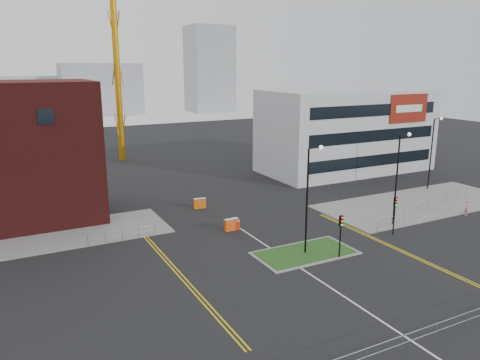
{
  "coord_description": "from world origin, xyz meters",
  "views": [
    {
      "loc": [
        -19.84,
        -22.17,
        15.51
      ],
      "look_at": [
        -0.27,
        15.59,
        5.0
      ],
      "focal_mm": 35.0,
      "sensor_mm": 36.0,
      "label": 1
    }
  ],
  "objects": [
    {
      "name": "yellow_right_a",
      "position": [
        9.5,
        6.0,
        0.01
      ],
      "size": [
        0.12,
        20.0,
        0.01
      ],
      "primitive_type": "cube",
      "color": "gold",
      "rests_on": "ground"
    },
    {
      "name": "streetlamp_island",
      "position": [
        2.22,
        8.0,
        5.41
      ],
      "size": [
        1.46,
        0.36,
        9.18
      ],
      "color": "black",
      "rests_on": "ground"
    },
    {
      "name": "traffic_light_island",
      "position": [
        4.0,
        5.98,
        2.57
      ],
      "size": [
        0.28,
        0.33,
        3.65
      ],
      "color": "black",
      "rests_on": "ground"
    },
    {
      "name": "skyline_b",
      "position": [
        10.0,
        130.0,
        8.0
      ],
      "size": [
        24.0,
        12.0,
        16.0
      ],
      "primitive_type": "cube",
      "color": "gray",
      "rests_on": "ground"
    },
    {
      "name": "island_kerb",
      "position": [
        2.0,
        8.0,
        0.04
      ],
      "size": [
        8.6,
        4.6,
        0.08
      ],
      "primitive_type": "cube",
      "color": "slate",
      "rests_on": "ground"
    },
    {
      "name": "centre_line",
      "position": [
        0.0,
        2.0,
        0.01
      ],
      "size": [
        0.15,
        30.0,
        0.01
      ],
      "primitive_type": "cube",
      "color": "silver",
      "rests_on": "ground"
    },
    {
      "name": "traffic_light_right",
      "position": [
        12.0,
        7.98,
        2.57
      ],
      "size": [
        0.28,
        0.33,
        3.65
      ],
      "color": "black",
      "rests_on": "ground"
    },
    {
      "name": "streetlamp_right_near",
      "position": [
        14.22,
        10.0,
        5.41
      ],
      "size": [
        1.46,
        0.36,
        9.18
      ],
      "color": "black",
      "rests_on": "ground"
    },
    {
      "name": "barrier_left",
      "position": [
        -1.0,
        16.0,
        0.63
      ],
      "size": [
        1.41,
        0.56,
        1.16
      ],
      "color": "#F7520D",
      "rests_on": "ground"
    },
    {
      "name": "pavement_left",
      "position": [
        -20.0,
        22.0,
        0.06
      ],
      "size": [
        28.0,
        8.0,
        0.12
      ],
      "primitive_type": "cube",
      "color": "slate",
      "rests_on": "ground"
    },
    {
      "name": "skyline_c",
      "position": [
        45.0,
        125.0,
        14.0
      ],
      "size": [
        14.0,
        12.0,
        28.0
      ],
      "primitive_type": "cube",
      "color": "gray",
      "rests_on": "ground"
    },
    {
      "name": "barrier_right",
      "position": [
        -0.71,
        16.0,
        0.5
      ],
      "size": [
        1.15,
        0.65,
        0.92
      ],
      "color": "red",
      "rests_on": "ground"
    },
    {
      "name": "pavement_right",
      "position": [
        22.0,
        14.0,
        0.06
      ],
      "size": [
        24.0,
        10.0,
        0.12
      ],
      "primitive_type": "cube",
      "color": "slate",
      "rests_on": "ground"
    },
    {
      "name": "grass_island",
      "position": [
        2.0,
        8.0,
        0.06
      ],
      "size": [
        8.0,
        4.0,
        0.12
      ],
      "primitive_type": "cube",
      "color": "#1C4717",
      "rests_on": "ground"
    },
    {
      "name": "yellow_left_b",
      "position": [
        -8.7,
        10.0,
        0.01
      ],
      "size": [
        0.12,
        24.0,
        0.01
      ],
      "primitive_type": "cube",
      "color": "gold",
      "rests_on": "ground"
    },
    {
      "name": "railing_right",
      "position": [
        20.5,
        11.5,
        0.78
      ],
      "size": [
        19.05,
        5.05,
        1.1
      ],
      "color": "gray",
      "rests_on": "ground"
    },
    {
      "name": "yellow_left_a",
      "position": [
        -9.0,
        10.0,
        0.01
      ],
      "size": [
        0.12,
        24.0,
        0.01
      ],
      "primitive_type": "cube",
      "color": "gold",
      "rests_on": "ground"
    },
    {
      "name": "pedestrian",
      "position": [
        23.06,
        8.61,
        0.86
      ],
      "size": [
        0.74,
        0.63,
        1.72
      ],
      "primitive_type": "imported",
      "rotation": [
        0.0,
        0.0,
        0.41
      ],
      "color": "#CC848B",
      "rests_on": "ground"
    },
    {
      "name": "yellow_right_b",
      "position": [
        9.8,
        6.0,
        0.01
      ],
      "size": [
        0.12,
        20.0,
        0.01
      ],
      "primitive_type": "cube",
      "color": "gold",
      "rests_on": "ground"
    },
    {
      "name": "ground",
      "position": [
        0.0,
        0.0,
        0.0
      ],
      "size": [
        200.0,
        200.0,
        0.0
      ],
      "primitive_type": "plane",
      "color": "black",
      "rests_on": "ground"
    },
    {
      "name": "tower_crane",
      "position": [
        3.63,
        56.96,
        24.97
      ],
      "size": [
        50.39,
        18.35,
        36.06
      ],
      "color": "#C47A0B",
      "rests_on": "ground"
    },
    {
      "name": "railing_front",
      "position": [
        0.0,
        -6.0,
        0.78
      ],
      "size": [
        24.05,
        0.05,
        1.1
      ],
      "color": "gray",
      "rests_on": "ground"
    },
    {
      "name": "skyline_d",
      "position": [
        -8.0,
        140.0,
        6.0
      ],
      "size": [
        30.0,
        12.0,
        12.0
      ],
      "primitive_type": "cube",
      "color": "gray",
      "rests_on": "ground"
    },
    {
      "name": "office_block",
      "position": [
        26.01,
        31.97,
        6.0
      ],
      "size": [
        25.0,
        12.2,
        12.0
      ],
      "color": "#B8BBBE",
      "rests_on": "ground"
    },
    {
      "name": "barrier_mid",
      "position": [
        -0.96,
        24.0,
        0.61
      ],
      "size": [
        1.38,
        0.57,
        1.13
      ],
      "color": "#E75B0C",
      "rests_on": "ground"
    },
    {
      "name": "railing_left",
      "position": [
        -11.0,
        18.0,
        0.74
      ],
      "size": [
        6.05,
        0.05,
        1.1
      ],
      "color": "gray",
      "rests_on": "ground"
    },
    {
      "name": "streetlamp_right_far",
      "position": [
        28.22,
        18.0,
        5.41
      ],
      "size": [
        1.46,
        0.36,
        9.18
      ],
      "color": "black",
      "rests_on": "ground"
    }
  ]
}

